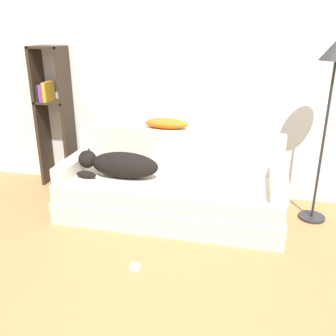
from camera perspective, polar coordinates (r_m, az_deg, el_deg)
name	(u,v)px	position (r m, az deg, el deg)	size (l,w,h in m)	color
wall_back	(192,68)	(3.98, 3.64, 15.03)	(7.84, 0.06, 2.70)	silver
couch	(170,198)	(3.63, 0.35, -4.59)	(2.12, 0.85, 0.39)	beige
couch_backrest	(178,148)	(3.81, 1.54, 3.03)	(2.08, 0.15, 0.40)	beige
couch_arm_left	(74,165)	(3.85, -14.13, 0.50)	(0.15, 0.66, 0.13)	beige
couch_arm_right	(279,182)	(3.46, 16.50, -2.12)	(0.15, 0.66, 0.13)	beige
dog	(119,164)	(3.59, -7.47, 0.54)	(0.80, 0.26, 0.26)	black
laptop	(187,183)	(3.46, 2.96, -2.26)	(0.37, 0.32, 0.02)	silver
throw_pillow	(167,123)	(3.78, -0.23, 6.80)	(0.44, 0.18, 0.10)	orange
bookshelf	(53,111)	(4.41, -17.11, 8.33)	(0.36, 0.26, 1.55)	#2D2319
floor_lamp	(334,72)	(3.53, 23.98, 13.26)	(0.28, 0.28, 1.66)	#232326
power_adapter	(135,267)	(3.00, -5.06, -14.75)	(0.07, 0.07, 0.03)	silver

